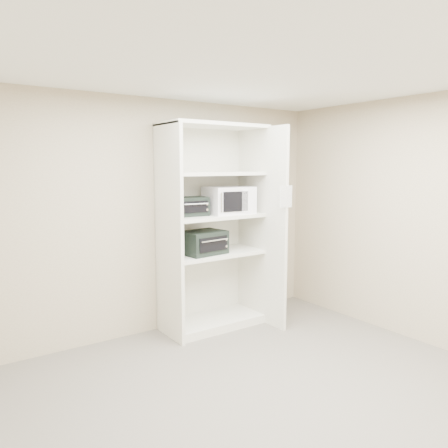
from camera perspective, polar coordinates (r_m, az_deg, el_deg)
floor at (r=3.91m, az=5.33°, el=-22.21°), size 4.50×4.00×0.01m
ceiling at (r=3.47m, az=5.92°, el=20.19°), size 4.50×4.00×0.01m
wall_back at (r=5.11m, az=-9.09°, el=0.89°), size 4.50×0.02×2.70m
wall_right at (r=5.18m, az=24.92°, el=0.35°), size 0.02×4.00×2.70m
shelving_unit at (r=5.22m, az=-1.00°, el=-1.31°), size 1.24×0.92×2.42m
microwave at (r=5.24m, az=0.62°, el=3.14°), size 0.56×0.44×0.32m
toaster_oven_upper at (r=5.03m, az=-4.47°, el=2.31°), size 0.40×0.31×0.22m
toaster_oven_lower at (r=5.09m, az=-2.73°, el=-2.42°), size 0.52×0.42×0.27m
paper_sign at (r=5.00m, az=8.10°, el=3.55°), size 0.19×0.02×0.24m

